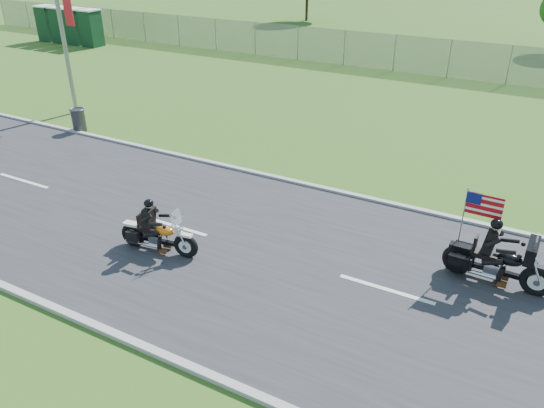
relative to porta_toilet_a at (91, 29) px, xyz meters
The scene contains 12 objects.
ground 27.83m from the porta_toilet_a, 37.69° to the right, with size 420.00×420.00×0.00m, color #305319.
road 27.83m from the porta_toilet_a, 37.69° to the right, with size 120.00×8.00×0.04m, color #28282B.
curb_north 25.55m from the porta_toilet_a, 30.48° to the right, with size 120.00×0.18×0.12m, color #9E9B93.
curb_south 30.47m from the porta_toilet_a, 43.74° to the right, with size 120.00×0.18×0.12m, color #9E9B93.
fence 17.26m from the porta_toilet_a, 10.01° to the left, with size 60.00×0.03×2.00m, color gray.
porta_toilet_a is the anchor object (origin of this frame).
porta_toilet_b 1.40m from the porta_toilet_a, behind, with size 1.10×1.10×2.30m, color #10341A.
porta_toilet_c 2.80m from the porta_toilet_a, behind, with size 1.10×1.10×2.30m, color #10341A.
porta_toilet_d 4.20m from the porta_toilet_a, behind, with size 1.10×1.10×2.30m, color #10341A.
motorcycle_lead 27.36m from the porta_toilet_a, 41.59° to the right, with size 2.16×0.72×1.46m.
motorcycle_follow 32.10m from the porta_toilet_a, 29.01° to the right, with size 2.44×0.81×2.04m.
trash_can 17.50m from the porta_toilet_a, 46.58° to the right, with size 0.52×0.52×0.91m, color #323237.
Camera 1 is at (6.34, -9.70, 7.28)m, focal length 35.00 mm.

